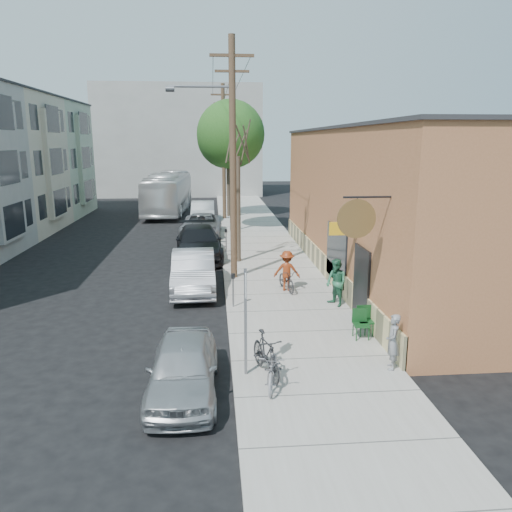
{
  "coord_description": "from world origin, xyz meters",
  "views": [
    {
      "loc": [
        1.6,
        -16.61,
        6.0
      ],
      "look_at": [
        3.27,
        2.82,
        1.5
      ],
      "focal_mm": 35.0,
      "sensor_mm": 36.0,
      "label": 1
    }
  ],
  "objects": [
    {
      "name": "sign_post",
      "position": [
        2.35,
        -4.79,
        1.83
      ],
      "size": [
        0.07,
        0.45,
        2.8
      ],
      "color": "slate",
      "rests_on": "sidewalk"
    },
    {
      "name": "patio_chair_b",
      "position": [
        6.2,
        -2.42,
        0.59
      ],
      "size": [
        0.52,
        0.52,
        0.88
      ],
      "primitive_type": null,
      "rotation": [
        0.0,
        0.0,
        0.05
      ],
      "color": "#113D19",
      "rests_on": "sidewalk"
    },
    {
      "name": "patron_green",
      "position": [
        5.97,
        0.41,
        1.01
      ],
      "size": [
        0.95,
        1.04,
        1.73
      ],
      "primitive_type": "imported",
      "rotation": [
        0.0,
        0.0,
        -1.14
      ],
      "color": "#286546",
      "rests_on": "sidewalk"
    },
    {
      "name": "patio_chair_a",
      "position": [
        5.99,
        -2.72,
        0.59
      ],
      "size": [
        0.53,
        0.53,
        0.88
      ],
      "primitive_type": null,
      "rotation": [
        0.0,
        0.0,
        -0.07
      ],
      "color": "#113D19",
      "rests_on": "sidewalk"
    },
    {
      "name": "bus",
      "position": [
        -2.22,
        26.47,
        1.69
      ],
      "size": [
        3.37,
        12.27,
        3.39
      ],
      "primitive_type": "imported",
      "rotation": [
        0.0,
        0.0,
        -0.04
      ],
      "color": "white",
      "rests_on": "ground"
    },
    {
      "name": "parked_bike_a",
      "position": [
        2.86,
        -4.89,
        0.71
      ],
      "size": [
        0.97,
        1.92,
        1.11
      ],
      "primitive_type": "imported",
      "rotation": [
        0.0,
        0.0,
        0.25
      ],
      "color": "black",
      "rests_on": "sidewalk"
    },
    {
      "name": "cafe_building",
      "position": [
        8.99,
        4.99,
        3.3
      ],
      "size": [
        6.6,
        20.2,
        6.61
      ],
      "color": "#A2623C",
      "rests_on": "ground"
    },
    {
      "name": "cyclist_bike",
      "position": [
        4.47,
        2.45,
        0.58
      ],
      "size": [
        0.89,
        1.73,
        0.87
      ],
      "primitive_type": "imported",
      "rotation": [
        0.0,
        0.0,
        0.2
      ],
      "color": "black",
      "rests_on": "sidewalk"
    },
    {
      "name": "car_2",
      "position": [
        0.79,
        9.05,
        0.83
      ],
      "size": [
        2.64,
        5.85,
        1.66
      ],
      "primitive_type": "imported",
      "rotation": [
        0.0,
        0.0,
        0.06
      ],
      "color": "black",
      "rests_on": "ground"
    },
    {
      "name": "tree_leafy_mid",
      "position": [
        2.8,
        16.29,
        6.42
      ],
      "size": [
        4.36,
        4.36,
        8.47
      ],
      "color": "#44392C",
      "rests_on": "sidewalk"
    },
    {
      "name": "ground",
      "position": [
        0.0,
        0.0,
        0.0
      ],
      "size": [
        120.0,
        120.0,
        0.0
      ],
      "primitive_type": "plane",
      "color": "black"
    },
    {
      "name": "car_3",
      "position": [
        0.8,
        15.06,
        0.73
      ],
      "size": [
        2.68,
        5.39,
        1.47
      ],
      "primitive_type": "imported",
      "rotation": [
        0.0,
        0.0,
        -0.05
      ],
      "color": "gray",
      "rests_on": "ground"
    },
    {
      "name": "tree_bare",
      "position": [
        2.8,
        7.61,
        2.73
      ],
      "size": [
        0.24,
        0.24,
        5.15
      ],
      "color": "#44392C",
      "rests_on": "sidewalk"
    },
    {
      "name": "utility_pole_far",
      "position": [
        2.45,
        21.99,
        5.34
      ],
      "size": [
        1.8,
        0.28,
        10.0
      ],
      "color": "#503A28",
      "rests_on": "sidewalk"
    },
    {
      "name": "parking_meter_far",
      "position": [
        2.25,
        9.85,
        0.98
      ],
      "size": [
        0.14,
        0.14,
        1.24
      ],
      "color": "slate",
      "rests_on": "sidewalk"
    },
    {
      "name": "sidewalk",
      "position": [
        4.25,
        11.0,
        0.07
      ],
      "size": [
        4.5,
        58.0,
        0.15
      ],
      "primitive_type": "cube",
      "color": "#A6A199",
      "rests_on": "ground"
    },
    {
      "name": "end_cap_building",
      "position": [
        -2.0,
        42.0,
        6.0
      ],
      "size": [
        18.0,
        8.0,
        12.0
      ],
      "primitive_type": "cube",
      "color": "#989793",
      "rests_on": "ground"
    },
    {
      "name": "parking_meter_near",
      "position": [
        2.25,
        0.59,
        0.98
      ],
      "size": [
        0.14,
        0.14,
        1.24
      ],
      "color": "slate",
      "rests_on": "sidewalk"
    },
    {
      "name": "car_1",
      "position": [
        0.73,
        3.24,
        0.81
      ],
      "size": [
        1.86,
        4.95,
        1.61
      ],
      "primitive_type": "imported",
      "rotation": [
        0.0,
        0.0,
        0.03
      ],
      "color": "#B8B9C1",
      "rests_on": "ground"
    },
    {
      "name": "car_4",
      "position": [
        0.8,
        20.64,
        0.81
      ],
      "size": [
        1.74,
        4.9,
        1.61
      ],
      "primitive_type": "imported",
      "rotation": [
        0.0,
        0.0,
        0.01
      ],
      "color": "#B4BABC",
      "rests_on": "ground"
    },
    {
      "name": "utility_pole_near",
      "position": [
        2.39,
        4.64,
        5.41
      ],
      "size": [
        3.57,
        0.28,
        10.0
      ],
      "color": "#503A28",
      "rests_on": "sidewalk"
    },
    {
      "name": "car_0",
      "position": [
        0.8,
        -5.44,
        0.69
      ],
      "size": [
        1.69,
        4.07,
        1.38
      ],
      "primitive_type": "imported",
      "rotation": [
        0.0,
        0.0,
        -0.02
      ],
      "color": "#A4A7AC",
      "rests_on": "ground"
    },
    {
      "name": "tree_leafy_far",
      "position": [
        2.8,
        23.14,
        6.24
      ],
      "size": [
        4.74,
        4.74,
        8.47
      ],
      "color": "#44392C",
      "rests_on": "sidewalk"
    },
    {
      "name": "patron_grey",
      "position": [
        6.2,
        -4.8,
        0.9
      ],
      "size": [
        0.48,
        0.62,
        1.5
      ],
      "primitive_type": "imported",
      "rotation": [
        0.0,
        0.0,
        -1.82
      ],
      "color": "gray",
      "rests_on": "sidewalk"
    },
    {
      "name": "parked_bike_b",
      "position": [
        2.99,
        -5.45,
        0.6
      ],
      "size": [
        0.95,
        1.82,
        0.91
      ],
      "primitive_type": "imported",
      "rotation": [
        0.0,
        0.0,
        -0.21
      ],
      "color": "gray",
      "rests_on": "sidewalk"
    },
    {
      "name": "cyclist",
      "position": [
        4.47,
        2.45,
        0.96
      ],
      "size": [
        1.15,
        0.82,
        1.62
      ],
      "primitive_type": "imported",
      "rotation": [
        0.0,
        0.0,
        2.92
      ],
      "color": "maroon",
      "rests_on": "sidewalk"
    }
  ]
}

